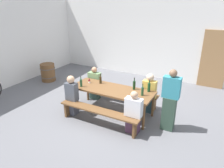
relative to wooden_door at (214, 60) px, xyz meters
The scene contains 20 objects.
ground_plane 4.29m from the wooden_door, 123.71° to the right, with size 24.00×24.00×0.00m, color slate.
back_wall 2.38m from the wooden_door, behind, with size 14.00×0.20×3.20m, color white.
side_wall 7.60m from the wooden_door, 152.82° to the right, with size 0.20×7.60×3.20m, color white.
wooden_door is the anchor object (origin of this frame).
tasting_table 4.18m from the wooden_door, 123.71° to the right, with size 2.34×0.86×0.75m.
bench_near 4.83m from the wooden_door, 118.85° to the right, with size 2.24×0.30×0.45m.
bench_far 3.64m from the wooden_door, 130.20° to the right, with size 2.24×0.30×0.45m.
wine_bottle_0 3.64m from the wooden_door, 118.93° to the right, with size 0.07×0.07×0.35m.
wine_bottle_1 4.89m from the wooden_door, 130.37° to the right, with size 0.07×0.07×0.32m.
wine_bottle_2 4.30m from the wooden_door, 130.92° to the right, with size 0.07×0.07×0.29m.
wine_bottle_3 3.74m from the wooden_door, 112.34° to the right, with size 0.07×0.07×0.32m.
wine_bottle_4 3.42m from the wooden_door, 113.32° to the right, with size 0.08×0.08×0.33m.
wine_glass_0 4.60m from the wooden_door, 132.87° to the right, with size 0.07×0.07×0.16m.
wine_glass_1 4.25m from the wooden_door, 133.30° to the right, with size 0.06×0.06×0.17m.
seated_guest_near_0 5.22m from the wooden_door, 128.97° to the right, with size 0.33×0.24×1.16m.
seated_guest_near_1 4.31m from the wooden_door, 109.25° to the right, with size 0.41×0.24×1.09m.
seated_guest_far_0 4.39m from the wooden_door, 138.54° to the right, with size 0.40×0.24×1.09m.
seated_guest_far_1 3.25m from the wooden_door, 116.17° to the right, with size 0.38×0.24×1.17m.
standing_host 3.58m from the wooden_door, 101.16° to the right, with size 0.41×0.24×1.58m.
wine_barrel 6.33m from the wooden_door, 157.75° to the right, with size 0.59×0.59×0.71m.
Camera 1 is at (2.52, -4.67, 3.04)m, focal length 33.30 mm.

